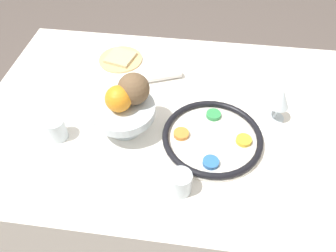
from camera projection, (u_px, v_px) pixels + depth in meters
ground_plane at (176, 213)px, 1.66m from camera, size 8.00×8.00×0.00m
dining_table at (178, 173)px, 1.40m from camera, size 1.39×0.91×0.72m
seder_plate at (212, 137)px, 1.04m from camera, size 0.32×0.32×0.03m
wine_glass at (281, 99)px, 1.05m from camera, size 0.07×0.07×0.13m
fruit_stand at (123, 112)px, 1.03m from camera, size 0.20×0.20×0.10m
orange_fruit at (118, 99)px, 0.98m from camera, size 0.08×0.08×0.08m
coconut at (134, 89)px, 0.99m from camera, size 0.10×0.10×0.10m
bread_plate at (121, 59)px, 1.32m from camera, size 0.17×0.17×0.02m
napkin_roll at (159, 76)px, 1.24m from camera, size 0.17×0.10×0.04m
cup_near at (180, 183)px, 0.90m from camera, size 0.06×0.06×0.07m
cup_mid at (56, 129)px, 1.03m from camera, size 0.06×0.06×0.07m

